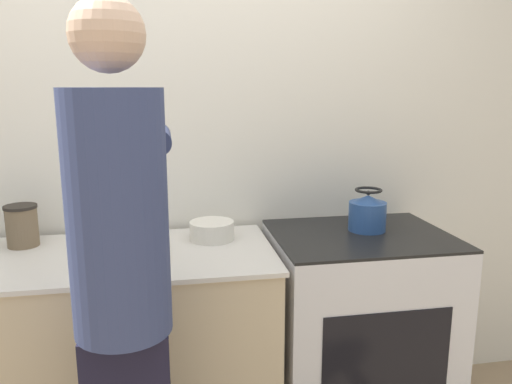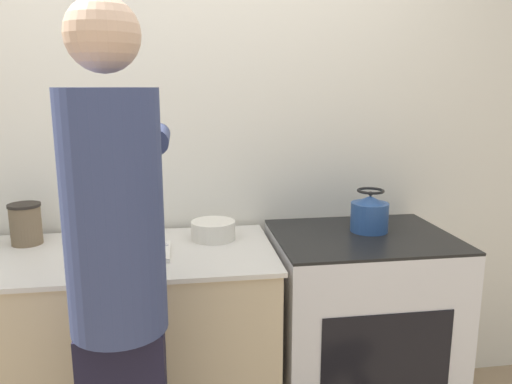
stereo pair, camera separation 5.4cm
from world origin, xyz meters
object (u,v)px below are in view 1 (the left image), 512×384
at_px(oven, 357,332).
at_px(person, 122,283).
at_px(cutting_board, 131,254).
at_px(canister_jar, 22,226).
at_px(kettle, 367,213).
at_px(knife, 141,250).

relative_size(oven, person, 0.52).
xyz_separation_m(oven, person, (-0.96, -0.53, 0.52)).
bearing_deg(cutting_board, canister_jar, 154.14).
distance_m(oven, cutting_board, 1.06).
height_order(person, cutting_board, person).
bearing_deg(kettle, person, -149.81).
xyz_separation_m(cutting_board, kettle, (1.01, 0.08, 0.10)).
xyz_separation_m(cutting_board, canister_jar, (-0.45, 0.22, 0.08)).
bearing_deg(cutting_board, oven, 1.99).
height_order(person, canister_jar, person).
height_order(oven, canister_jar, canister_jar).
height_order(oven, person, person).
bearing_deg(kettle, cutting_board, -175.31).
relative_size(person, knife, 9.14).
xyz_separation_m(oven, knife, (-0.93, -0.02, 0.45)).
height_order(cutting_board, canister_jar, canister_jar).
distance_m(person, knife, 0.52).
bearing_deg(oven, person, -150.90).
relative_size(oven, kettle, 4.94).
relative_size(knife, kettle, 1.04).
xyz_separation_m(person, cutting_board, (-0.01, 0.50, -0.08)).
xyz_separation_m(person, kettle, (1.00, 0.58, 0.02)).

